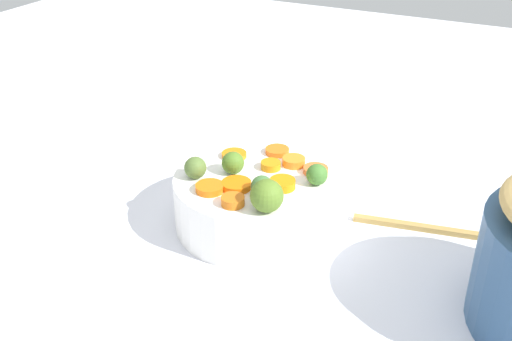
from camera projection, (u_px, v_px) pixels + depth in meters
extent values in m
cube|color=silver|center=(237.00, 210.00, 0.92)|extent=(2.40, 2.40, 0.02)
cylinder|color=white|center=(256.00, 200.00, 0.85)|extent=(0.23, 0.23, 0.07)
cylinder|color=orange|center=(316.00, 170.00, 0.84)|extent=(0.04, 0.04, 0.01)
cylinder|color=orange|center=(272.00, 164.00, 0.86)|extent=(0.04, 0.04, 0.01)
cylinder|color=orange|center=(294.00, 161.00, 0.86)|extent=(0.03, 0.03, 0.01)
cylinder|color=orange|center=(282.00, 184.00, 0.81)|extent=(0.05, 0.05, 0.01)
cylinder|color=orange|center=(277.00, 151.00, 0.90)|extent=(0.05, 0.05, 0.01)
cylinder|color=orange|center=(236.00, 185.00, 0.81)|extent=(0.05, 0.05, 0.01)
cylinder|color=orange|center=(234.00, 155.00, 0.89)|extent=(0.05, 0.05, 0.01)
cylinder|color=orange|center=(233.00, 201.00, 0.77)|extent=(0.04, 0.04, 0.01)
cylinder|color=orange|center=(210.00, 188.00, 0.80)|extent=(0.05, 0.05, 0.01)
sphere|color=#44743A|center=(262.00, 186.00, 0.78)|extent=(0.03, 0.03, 0.03)
sphere|color=#587A27|center=(267.00, 196.00, 0.75)|extent=(0.04, 0.04, 0.04)
sphere|color=#536F31|center=(195.00, 168.00, 0.83)|extent=(0.03, 0.03, 0.03)
sphere|color=#43782E|center=(317.00, 175.00, 0.81)|extent=(0.03, 0.03, 0.03)
sphere|color=#4E7725|center=(233.00, 163.00, 0.84)|extent=(0.03, 0.03, 0.03)
cube|color=#AD8845|center=(434.00, 229.00, 0.85)|extent=(0.05, 0.22, 0.01)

